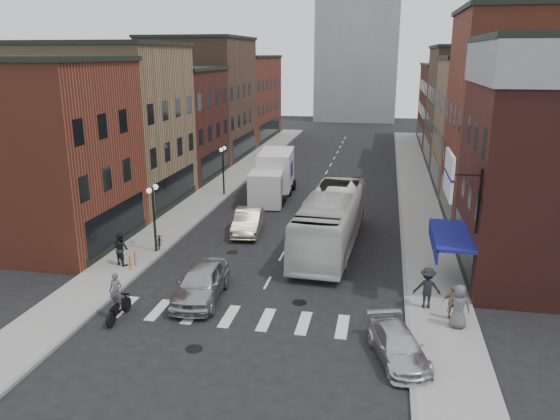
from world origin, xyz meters
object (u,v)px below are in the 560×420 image
object	(u,v)px
motorcycle_rider	(117,298)
ped_right_a	(427,288)
bike_rack	(132,261)
parked_bicycle	(159,240)
streetlamp_far	(223,161)
curb_car	(398,346)
streetlamp_near	(153,206)
transit_bus	(331,220)
ped_left_solo	(121,249)
sedan_left_near	(201,283)
ped_right_b	(453,303)
ped_right_c	(459,306)
billboard_sign	(451,176)
box_truck	(273,176)
sedan_left_far	(248,221)

from	to	relation	value
motorcycle_rider	ped_right_a	world-z (taller)	motorcycle_rider
bike_rack	parked_bicycle	xyz separation A→B (m)	(0.10, 3.45, 0.02)
streetlamp_far	curb_car	size ratio (longest dim) A/B	1.00
streetlamp_far	ped_right_a	xyz separation A→B (m)	(15.24, -18.66, -1.79)
streetlamp_near	curb_car	xyz separation A→B (m)	(13.90, -9.26, -2.31)
transit_bus	curb_car	world-z (taller)	transit_bus
streetlamp_near	ped_left_solo	size ratio (longest dim) A/B	2.23
streetlamp_near	sedan_left_near	world-z (taller)	streetlamp_near
ped_right_b	curb_car	bearing A→B (deg)	68.40
ped_right_a	bike_rack	bearing A→B (deg)	-9.32
ped_right_a	ped_right_c	bearing A→B (deg)	122.60
billboard_sign	sedan_left_near	world-z (taller)	billboard_sign
streetlamp_near	box_truck	distance (m)	14.77
ped_left_solo	box_truck	bearing A→B (deg)	-83.87
ped_left_solo	ped_right_c	world-z (taller)	ped_right_c
curb_car	ped_right_a	world-z (taller)	ped_right_a
curb_car	ped_right_b	distance (m)	4.35
sedan_left_near	streetlamp_far	bearing A→B (deg)	99.82
parked_bicycle	sedan_left_far	bearing A→B (deg)	19.84
transit_bus	parked_bicycle	world-z (taller)	transit_bus
bike_rack	parked_bicycle	distance (m)	3.45
billboard_sign	streetlamp_far	xyz separation A→B (m)	(-15.99, 17.50, -3.22)
billboard_sign	parked_bicycle	size ratio (longest dim) A/B	2.29
box_truck	motorcycle_rider	world-z (taller)	box_truck
billboard_sign	sedan_left_far	world-z (taller)	billboard_sign
streetlamp_near	sedan_left_far	world-z (taller)	streetlamp_near
box_truck	ped_right_b	distance (m)	23.20
motorcycle_rider	ped_right_b	size ratio (longest dim) A/B	1.43
sedan_left_near	ped_left_solo	world-z (taller)	ped_left_solo
motorcycle_rider	parked_bicycle	size ratio (longest dim) A/B	1.38
streetlamp_far	sedan_left_far	size ratio (longest dim) A/B	0.86
sedan_left_far	ped_right_b	bearing A→B (deg)	-47.86
streetlamp_near	transit_bus	world-z (taller)	streetlamp_near
streetlamp_far	motorcycle_rider	bearing A→B (deg)	-85.51
curb_car	parked_bicycle	world-z (taller)	curb_car
curb_car	parked_bicycle	bearing A→B (deg)	127.21
bike_rack	parked_bicycle	world-z (taller)	parked_bicycle
ped_left_solo	ped_right_c	bearing A→B (deg)	-169.33
sedan_left_far	curb_car	distance (m)	17.03
sedan_left_near	ped_right_c	size ratio (longest dim) A/B	2.61
parked_bicycle	streetlamp_near	bearing A→B (deg)	-105.04
billboard_sign	sedan_left_far	distance (m)	15.26
transit_bus	billboard_sign	bearing A→B (deg)	-44.79
ped_right_c	box_truck	bearing A→B (deg)	-53.89
streetlamp_far	transit_bus	xyz separation A→B (m)	(10.02, -10.91, -1.20)
ped_left_solo	ped_right_a	world-z (taller)	ped_right_a
billboard_sign	motorcycle_rider	world-z (taller)	billboard_sign
billboard_sign	ped_left_solo	world-z (taller)	billboard_sign
billboard_sign	ped_right_b	world-z (taller)	billboard_sign
streetlamp_near	sedan_left_near	xyz separation A→B (m)	(4.69, -5.50, -2.05)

